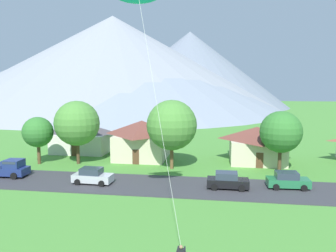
% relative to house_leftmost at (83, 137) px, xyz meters
% --- Properties ---
extents(road_strip, '(160.00, 7.31, 0.08)m').
position_rel_house_leftmost_xyz_m(road_strip, '(18.43, -15.51, -2.34)').
color(road_strip, '#38383D').
rests_on(road_strip, ground).
extents(mountain_west_ridge, '(88.49, 88.49, 33.85)m').
position_rel_house_leftmost_xyz_m(mountain_west_ridge, '(7.80, 105.98, 14.54)').
color(mountain_west_ridge, slate).
rests_on(mountain_west_ridge, ground).
extents(mountain_central_ridge, '(109.10, 109.10, 22.15)m').
position_rel_house_leftmost_xyz_m(mountain_central_ridge, '(-55.87, 89.92, 8.70)').
color(mountain_central_ridge, slate).
rests_on(mountain_central_ridge, ground).
extents(mountain_far_west_ridge, '(118.54, 118.54, 27.82)m').
position_rel_house_leftmost_xyz_m(mountain_far_west_ridge, '(-13.84, 79.31, 11.53)').
color(mountain_far_west_ridge, gray).
rests_on(mountain_far_west_ridge, ground).
extents(mountain_east_ridge, '(139.28, 139.28, 38.59)m').
position_rel_house_leftmost_xyz_m(mountain_east_ridge, '(-23.39, 89.92, 16.91)').
color(mountain_east_ridge, '#8E939E').
rests_on(mountain_east_ridge, ground).
extents(house_leftmost, '(9.07, 7.00, 4.59)m').
position_rel_house_leftmost_xyz_m(house_leftmost, '(0.00, 0.00, 0.00)').
color(house_leftmost, silver).
rests_on(house_leftmost, ground).
extents(house_right_center, '(7.70, 8.18, 4.82)m').
position_rel_house_leftmost_xyz_m(house_right_center, '(26.30, -2.64, 0.12)').
color(house_right_center, beige).
rests_on(house_right_center, ground).
extents(house_rightmost, '(7.59, 8.01, 5.46)m').
position_rel_house_leftmost_xyz_m(house_rightmost, '(10.24, -3.13, 0.45)').
color(house_rightmost, beige).
rests_on(house_rightmost, ground).
extents(tree_near_left, '(4.03, 4.03, 6.32)m').
position_rel_house_leftmost_xyz_m(tree_near_left, '(-2.66, -8.42, 1.90)').
color(tree_near_left, brown).
rests_on(tree_near_left, ground).
extents(tree_left_of_center, '(6.29, 6.29, 8.72)m').
position_rel_house_leftmost_xyz_m(tree_left_of_center, '(15.29, -8.38, 3.18)').
color(tree_left_of_center, brown).
rests_on(tree_left_of_center, ground).
extents(tree_center, '(5.96, 5.96, 8.46)m').
position_rel_house_leftmost_xyz_m(tree_center, '(2.51, -7.61, 3.09)').
color(tree_center, '#4C3823').
rests_on(tree_center, ground).
extents(tree_right_of_center, '(5.03, 5.03, 7.45)m').
position_rel_house_leftmost_xyz_m(tree_right_of_center, '(28.47, -7.91, 2.54)').
color(tree_right_of_center, '#4C3823').
rests_on(tree_right_of_center, ground).
extents(parked_car_green_west_end, '(4.27, 2.21, 1.68)m').
position_rel_house_leftmost_xyz_m(parked_car_green_west_end, '(28.14, -14.51, -1.51)').
color(parked_car_green_west_end, '#237042').
rests_on(parked_car_green_west_end, road_strip).
extents(parked_car_black_mid_east, '(4.21, 2.11, 1.68)m').
position_rel_house_leftmost_xyz_m(parked_car_black_mid_east, '(22.03, -15.55, -1.51)').
color(parked_car_black_mid_east, black).
rests_on(parked_car_black_mid_east, road_strip).
extents(parked_car_silver_east_end, '(4.28, 2.24, 1.68)m').
position_rel_house_leftmost_xyz_m(parked_car_silver_east_end, '(7.76, -15.96, -1.51)').
color(parked_car_silver_east_end, '#B7BCC1').
rests_on(parked_car_silver_east_end, road_strip).
extents(pickup_truck_navy_west_side, '(5.24, 2.39, 1.99)m').
position_rel_house_leftmost_xyz_m(pickup_truck_navy_west_side, '(-3.05, -14.90, -1.32)').
color(pickup_truck_navy_west_side, navy).
rests_on(pickup_truck_navy_west_side, road_strip).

